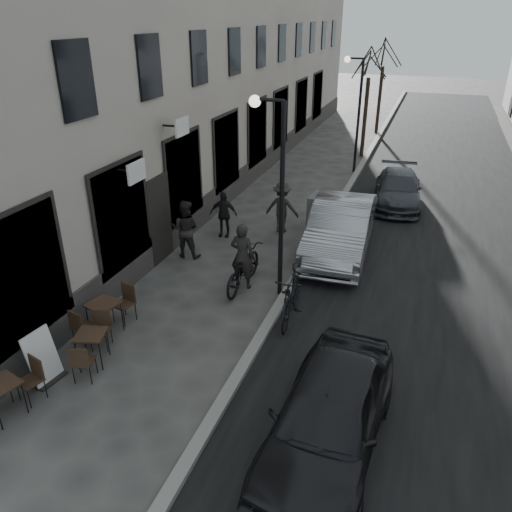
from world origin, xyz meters
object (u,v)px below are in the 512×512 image
Objects in this scene: streetlamp_near at (275,179)px; car_mid at (340,228)px; bicycle at (243,268)px; bistro_set_b at (92,345)px; utility_cabinet at (319,216)px; tree_far at (384,53)px; car_near at (328,415)px; pedestrian_mid at (282,207)px; streetlamp_far at (356,103)px; tree_near at (370,61)px; pedestrian_near at (186,229)px; car_far at (398,189)px; pedestrian_far at (223,214)px; sign_board at (44,361)px; bistro_set_a at (3,397)px; moped at (291,295)px; bistro_set_c at (105,315)px.

streetlamp_near is 4.01m from car_mid.
car_mid reaches higher than bicycle.
bistro_set_b is 4.55m from bicycle.
car_mid reaches higher than utility_cabinet.
car_near is at bearing -84.68° from tree_far.
streetlamp_far is at bearing -98.49° from pedestrian_mid.
tree_near is 1.31× the size of car_near.
streetlamp_far is 2.82× the size of pedestrian_near.
bistro_set_b is 0.35× the size of car_near.
streetlamp_near is at bearing 39.28° from bistro_set_b.
car_far is (3.47, 4.12, -0.26)m from pedestrian_mid.
car_far reaches higher than bicycle.
pedestrian_far is (-2.99, -0.97, 0.04)m from utility_cabinet.
sign_board is at bearing -142.52° from bistro_set_b.
bistro_set_a is at bearing -97.12° from tree_far.
car_mid is (0.90, -0.99, 0.10)m from utility_cabinet.
sign_board is (0.01, 1.08, 0.01)m from bistro_set_a.
sign_board is 0.65× the size of pedestrian_mid.
streetlamp_near reaches higher than bistro_set_b.
sign_board is 0.53× the size of moped.
tree_far reaches higher than bistro_set_b.
car_mid reaches higher than sign_board.
pedestrian_near reaches higher than bistro_set_c.
bistro_set_b is 0.36× the size of car_far.
car_near is 0.86× the size of car_mid.
pedestrian_near is at bearing -160.25° from car_mid.
tree_near is at bearing 88.62° from streetlamp_far.
bistro_set_a is at bearing -102.20° from pedestrian_far.
pedestrian_mid is 0.40× the size of car_near.
pedestrian_mid is 5.39m from car_far.
bistro_set_b is at bearing 67.57° from bicycle.
bistro_set_a is (-3.37, -27.01, -4.21)m from tree_far.
utility_cabinet is 9.09m from car_near.
tree_near reaches higher than bicycle.
car_mid is (4.36, 1.80, -0.07)m from pedestrian_near.
tree_near reaches higher than pedestrian_far.
tree_far is 21.38m from bicycle.
car_mid is (1.10, -17.96, -3.83)m from tree_far.
tree_far is (0.07, 9.00, 1.50)m from streetlamp_far.
tree_far is 22.42m from moped.
sign_board is at bearing -175.42° from car_near.
tree_far reaches higher than sign_board.
pedestrian_near is (-3.19, -10.76, -2.26)m from streetlamp_far.
pedestrian_near is at bearing -112.92° from pedestrian_far.
sign_board is (-3.37, -19.93, -4.20)m from tree_near.
car_near is (5.60, -1.71, 0.25)m from bistro_set_c.
bistro_set_a is 0.37× the size of car_far.
car_near is (5.19, -7.85, -0.04)m from pedestrian_far.
pedestrian_mid reaches higher than car_mid.
tree_far is at bearing 98.51° from car_near.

